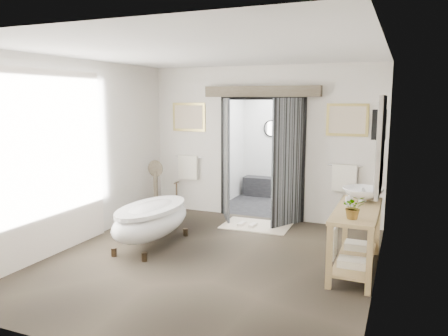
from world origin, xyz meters
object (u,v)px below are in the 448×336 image
Objects in this scene: clawfoot_tub at (152,219)px; basin at (363,195)px; rug at (256,225)px; vanity at (354,234)px.

clawfoot_tub is 3.19m from basin.
clawfoot_tub is 2.07m from rug.
basin reaches higher than clawfoot_tub.
vanity is at bearing -103.11° from basin.
vanity is 2.83× the size of basin.
rug is 2.34m from basin.
basin is (1.90, -1.00, 0.94)m from rug.
vanity is (3.03, 0.19, 0.08)m from clawfoot_tub.
rug is at bearing 144.76° from basin.
basin is (3.08, 0.65, 0.52)m from clawfoot_tub.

